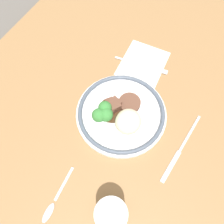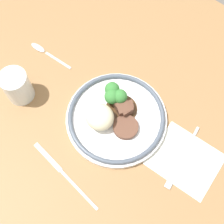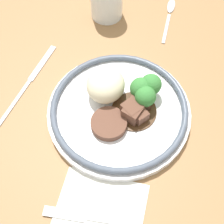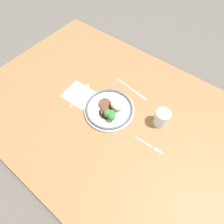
{
  "view_description": "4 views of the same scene",
  "coord_description": "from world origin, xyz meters",
  "px_view_note": "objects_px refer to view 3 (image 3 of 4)",
  "views": [
    {
      "loc": [
        0.24,
        0.11,
        0.63
      ],
      "look_at": [
        0.0,
        -0.02,
        0.07
      ],
      "focal_mm": 35.0,
      "sensor_mm": 36.0,
      "label": 1
    },
    {
      "loc": [
        -0.19,
        0.25,
        0.81
      ],
      "look_at": [
        -0.0,
        0.0,
        0.08
      ],
      "focal_mm": 50.0,
      "sensor_mm": 36.0,
      "label": 2
    },
    {
      "loc": [
        -0.3,
        -0.07,
        0.55
      ],
      "look_at": [
        -0.02,
        0.01,
        0.06
      ],
      "focal_mm": 50.0,
      "sensor_mm": 36.0,
      "label": 3
    },
    {
      "loc": [
        0.31,
        -0.39,
        0.84
      ],
      "look_at": [
        0.01,
        -0.01,
        0.07
      ],
      "focal_mm": 28.0,
      "sensor_mm": 36.0,
      "label": 4
    }
  ],
  "objects_px": {
    "plate": "(122,107)",
    "spoon": "(170,11)",
    "juice_glass": "(107,0)",
    "knife": "(28,83)",
    "fork": "(89,218)"
  },
  "relations": [
    {
      "from": "fork",
      "to": "spoon",
      "type": "relative_size",
      "value": 1.24
    },
    {
      "from": "fork",
      "to": "knife",
      "type": "distance_m",
      "value": 0.29
    },
    {
      "from": "fork",
      "to": "knife",
      "type": "xyz_separation_m",
      "value": [
        0.21,
        0.2,
        -0.0
      ]
    },
    {
      "from": "juice_glass",
      "to": "knife",
      "type": "bearing_deg",
      "value": 158.56
    },
    {
      "from": "plate",
      "to": "juice_glass",
      "type": "xyz_separation_m",
      "value": [
        0.25,
        0.11,
        0.02
      ]
    },
    {
      "from": "knife",
      "to": "spoon",
      "type": "xyz_separation_m",
      "value": [
        0.29,
        -0.23,
        0.0
      ]
    },
    {
      "from": "plate",
      "to": "fork",
      "type": "distance_m",
      "value": 0.2
    },
    {
      "from": "plate",
      "to": "spoon",
      "type": "height_order",
      "value": "plate"
    },
    {
      "from": "plate",
      "to": "knife",
      "type": "xyz_separation_m",
      "value": [
        0.01,
        0.2,
        -0.02
      ]
    },
    {
      "from": "fork",
      "to": "spoon",
      "type": "xyz_separation_m",
      "value": [
        0.5,
        -0.03,
        -0.0
      ]
    },
    {
      "from": "spoon",
      "to": "fork",
      "type": "bearing_deg",
      "value": 173.45
    },
    {
      "from": "juice_glass",
      "to": "knife",
      "type": "distance_m",
      "value": 0.26
    },
    {
      "from": "plate",
      "to": "knife",
      "type": "relative_size",
      "value": 1.16
    },
    {
      "from": "plate",
      "to": "spoon",
      "type": "bearing_deg",
      "value": -6.51
    },
    {
      "from": "juice_glass",
      "to": "spoon",
      "type": "relative_size",
      "value": 0.64
    }
  ]
}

